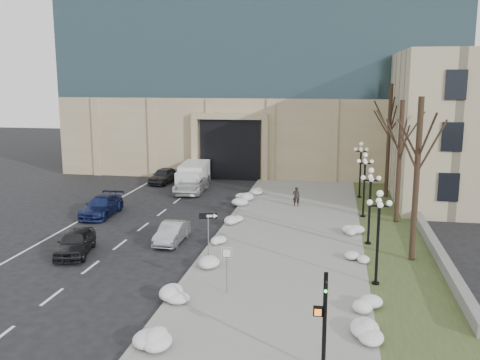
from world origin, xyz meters
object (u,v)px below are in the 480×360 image
object	(u,v)px
car_b	(172,233)
pedestrian	(296,197)
car_c	(102,206)
lamppost_c	(365,176)
car_d	(191,185)
traffic_signal	(323,325)
box_truck	(193,175)
keep_sign	(227,261)
one_way_sign	(211,222)
lamppost_d	(361,162)
car_e	(164,176)
lamppost_b	(370,196)
car_a	(75,242)
lamppost_a	(378,225)

from	to	relation	value
car_b	pedestrian	bearing A→B (deg)	57.34
car_c	lamppost_c	size ratio (longest dim) A/B	1.03
car_d	traffic_signal	xyz separation A→B (m)	(12.16, -27.56, 1.10)
box_truck	keep_sign	size ratio (longest dim) A/B	2.88
traffic_signal	lamppost_c	size ratio (longest dim) A/B	0.77
car_d	keep_sign	xyz separation A→B (m)	(7.62, -21.54, 0.98)
car_b	traffic_signal	xyz separation A→B (m)	(9.47, -13.40, 1.19)
one_way_sign	lamppost_d	size ratio (longest dim) A/B	0.58
car_c	traffic_signal	xyz separation A→B (m)	(16.49, -18.78, 1.10)
car_b	car_e	size ratio (longest dim) A/B	0.88
box_truck	pedestrian	bearing A→B (deg)	-39.34
one_way_sign	traffic_signal	xyz separation A→B (m)	(6.30, -10.46, -0.46)
lamppost_b	lamppost_c	world-z (taller)	same
car_e	pedestrian	distance (m)	15.35
traffic_signal	car_b	bearing A→B (deg)	124.16
car_b	lamppost_d	bearing A→B (deg)	51.67
one_way_sign	traffic_signal	world-z (taller)	traffic_signal
car_a	car_e	distance (m)	21.24
lamppost_a	lamppost_d	world-z (taller)	same
car_e	traffic_signal	xyz separation A→B (m)	(15.91, -31.45, 1.08)
car_e	pedestrian	xyz separation A→B (m)	(13.27, -7.71, 0.15)
pedestrian	traffic_signal	world-z (taller)	traffic_signal
car_b	lamppost_a	world-z (taller)	lamppost_a
car_a	lamppost_d	size ratio (longest dim) A/B	0.90
box_truck	lamppost_d	distance (m)	15.44
lamppost_c	lamppost_a	bearing A→B (deg)	-90.00
car_e	lamppost_d	distance (m)	18.74
car_c	box_truck	world-z (taller)	box_truck
keep_sign	lamppost_d	xyz separation A→B (m)	(6.88, 21.90, 1.37)
keep_sign	car_d	bearing A→B (deg)	100.05
one_way_sign	lamppost_a	world-z (taller)	lamppost_a
traffic_signal	lamppost_c	world-z (taller)	lamppost_c
car_c	one_way_sign	bearing A→B (deg)	-40.85
car_b	keep_sign	world-z (taller)	keep_sign
lamppost_b	keep_sign	bearing A→B (deg)	-127.71
traffic_signal	lamppost_b	xyz separation A→B (m)	(2.35, 14.92, 1.26)
pedestrian	car_e	bearing A→B (deg)	-35.28
box_truck	lamppost_d	xyz separation A→B (m)	(15.07, -2.69, 2.07)
car_b	one_way_sign	xyz separation A→B (m)	(3.17, -2.93, 1.65)
pedestrian	keep_sign	distance (m)	17.85
car_a	pedestrian	world-z (taller)	pedestrian
pedestrian	one_way_sign	distance (m)	13.84
car_e	lamppost_b	bearing A→B (deg)	-35.60
car_c	one_way_sign	world-z (taller)	one_way_sign
pedestrian	car_c	bearing A→B (deg)	14.53
pedestrian	lamppost_a	world-z (taller)	lamppost_a
box_truck	car_a	bearing A→B (deg)	-99.37
car_d	keep_sign	distance (m)	22.87
box_truck	lamppost_d	size ratio (longest dim) A/B	1.40
traffic_signal	lamppost_c	xyz separation A→B (m)	(2.35, 21.42, 1.26)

